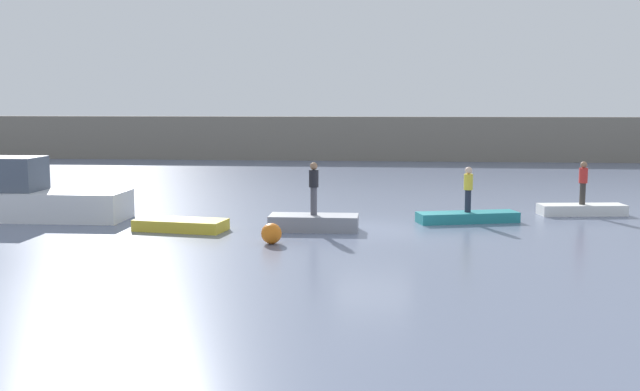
{
  "coord_description": "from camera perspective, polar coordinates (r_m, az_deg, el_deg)",
  "views": [
    {
      "loc": [
        0.5,
        -24.49,
        4.27
      ],
      "look_at": [
        -2.15,
        3.5,
        0.71
      ],
      "focal_mm": 41.45,
      "sensor_mm": 36.0,
      "label": 1
    }
  ],
  "objects": [
    {
      "name": "ground_plane",
      "position": [
        24.87,
        4.19,
        -2.68
      ],
      "size": [
        120.0,
        120.0,
        0.0
      ],
      "primitive_type": "plane",
      "color": "slate"
    },
    {
      "name": "embankment_wall",
      "position": [
        54.39,
        4.89,
        4.39
      ],
      "size": [
        80.0,
        1.2,
        3.21
      ],
      "primitive_type": "cube",
      "color": "gray",
      "rests_on": "ground_plane"
    },
    {
      "name": "motorboat",
      "position": [
        28.89,
        -21.1,
        -0.17
      ],
      "size": [
        6.16,
        2.14,
        2.29
      ],
      "color": "white",
      "rests_on": "ground_plane"
    },
    {
      "name": "rowboat_yellow",
      "position": [
        25.15,
        -10.7,
        -2.24
      ],
      "size": [
        3.17,
        1.69,
        0.38
      ],
      "primitive_type": "cube",
      "rotation": [
        0.0,
        0.0,
        -0.15
      ],
      "color": "gold",
      "rests_on": "ground_plane"
    },
    {
      "name": "rowboat_grey",
      "position": [
        24.69,
        -0.48,
        -2.12
      ],
      "size": [
        2.97,
        1.19,
        0.53
      ],
      "primitive_type": "cube",
      "rotation": [
        0.0,
        0.0,
        0.01
      ],
      "color": "gray",
      "rests_on": "ground_plane"
    },
    {
      "name": "rowboat_teal",
      "position": [
        26.91,
        11.32,
        -1.65
      ],
      "size": [
        3.74,
        1.87,
        0.37
      ],
      "primitive_type": "cube",
      "rotation": [
        0.0,
        0.0,
        0.27
      ],
      "color": "teal",
      "rests_on": "ground_plane"
    },
    {
      "name": "rowboat_white",
      "position": [
        29.82,
        19.56,
        -1.04
      ],
      "size": [
        3.32,
        1.38,
        0.41
      ],
      "primitive_type": "cube",
      "rotation": [
        0.0,
        0.0,
        0.13
      ],
      "color": "white",
      "rests_on": "ground_plane"
    },
    {
      "name": "person_dark_shirt",
      "position": [
        24.51,
        -0.49,
        0.78
      ],
      "size": [
        0.32,
        0.32,
        1.76
      ],
      "color": "#4C4C56",
      "rests_on": "rowboat_grey"
    },
    {
      "name": "person_yellow_shirt",
      "position": [
        26.76,
        11.38,
        0.67
      ],
      "size": [
        0.32,
        0.32,
        1.62
      ],
      "color": "#232838",
      "rests_on": "rowboat_teal"
    },
    {
      "name": "person_red_shirt",
      "position": [
        29.69,
        19.65,
        1.1
      ],
      "size": [
        0.32,
        0.32,
        1.64
      ],
      "color": "#38332D",
      "rests_on": "rowboat_white"
    },
    {
      "name": "mooring_buoy",
      "position": [
        22.43,
        -3.77,
        -2.94
      ],
      "size": [
        0.63,
        0.63,
        0.63
      ],
      "primitive_type": "sphere",
      "color": "orange",
      "rests_on": "ground_plane"
    }
  ]
}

